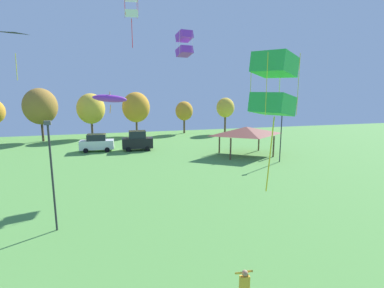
% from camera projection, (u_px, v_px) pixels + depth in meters
% --- Properties ---
extents(person_standing_near_foreground, '(0.52, 0.52, 1.80)m').
position_uv_depth(person_standing_near_foreground, '(244.00, 288.00, 11.22)').
color(person_standing_near_foreground, brown).
rests_on(person_standing_near_foreground, ground).
extents(kite_flying_0, '(1.60, 1.70, 2.42)m').
position_uv_depth(kite_flying_0, '(184.00, 44.00, 28.45)').
color(kite_flying_0, purple).
extents(kite_flying_4, '(1.95, 1.93, 5.39)m').
position_uv_depth(kite_flying_4, '(274.00, 85.00, 11.32)').
color(kite_flying_4, green).
extents(kite_flying_5, '(1.07, 1.16, 4.10)m').
position_uv_depth(kite_flying_5, '(131.00, 6.00, 23.12)').
color(kite_flying_5, white).
extents(kite_flying_7, '(2.42, 0.60, 1.52)m').
position_uv_depth(kite_flying_7, '(110.00, 99.00, 21.10)').
color(kite_flying_7, purple).
extents(kite_flying_8, '(2.44, 2.16, 2.84)m').
position_uv_depth(kite_flying_8, '(16.00, 43.00, 22.21)').
color(kite_flying_8, black).
extents(parked_car_leftmost, '(4.45, 2.18, 2.32)m').
position_uv_depth(parked_car_leftmost, '(97.00, 143.00, 40.01)').
color(parked_car_leftmost, silver).
rests_on(parked_car_leftmost, ground).
extents(parked_car_second_from_left, '(4.15, 2.09, 2.66)m').
position_uv_depth(parked_car_second_from_left, '(137.00, 141.00, 40.66)').
color(parked_car_second_from_left, black).
rests_on(parked_car_second_from_left, ground).
extents(park_pavilion, '(7.31, 5.01, 3.60)m').
position_uv_depth(park_pavilion, '(246.00, 131.00, 37.48)').
color(park_pavilion, brown).
rests_on(park_pavilion, ground).
extents(light_post_0, '(0.36, 0.20, 6.58)m').
position_uv_depth(light_post_0, '(52.00, 171.00, 17.26)').
color(light_post_0, '#2D2D33').
rests_on(light_post_0, ground).
extents(light_post_1, '(0.36, 0.20, 5.68)m').
position_uv_depth(light_post_1, '(281.00, 134.00, 33.92)').
color(light_post_1, '#2D2D33').
rests_on(light_post_1, ground).
extents(treeline_tree_1, '(5.13, 5.13, 8.36)m').
position_uv_depth(treeline_tree_1, '(40.00, 106.00, 46.67)').
color(treeline_tree_1, brown).
rests_on(treeline_tree_1, ground).
extents(treeline_tree_2, '(4.61, 4.61, 7.48)m').
position_uv_depth(treeline_tree_2, '(91.00, 109.00, 50.06)').
color(treeline_tree_2, brown).
rests_on(treeline_tree_2, ground).
extents(treeline_tree_3, '(4.82, 4.82, 7.65)m').
position_uv_depth(treeline_tree_3, '(136.00, 107.00, 52.67)').
color(treeline_tree_3, brown).
rests_on(treeline_tree_3, ground).
extents(treeline_tree_4, '(3.23, 3.23, 5.93)m').
position_uv_depth(treeline_tree_4, '(184.00, 111.00, 55.45)').
color(treeline_tree_4, brown).
rests_on(treeline_tree_4, ground).
extents(treeline_tree_5, '(3.31, 3.31, 6.58)m').
position_uv_depth(treeline_tree_5, '(225.00, 108.00, 55.55)').
color(treeline_tree_5, brown).
rests_on(treeline_tree_5, ground).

